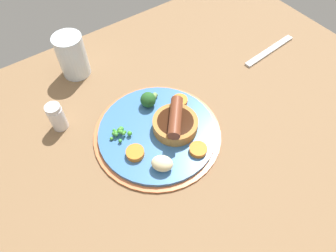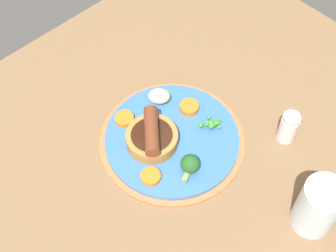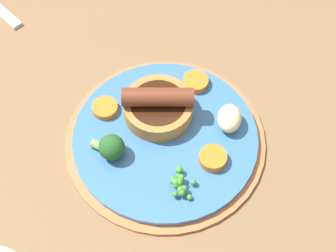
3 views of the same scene
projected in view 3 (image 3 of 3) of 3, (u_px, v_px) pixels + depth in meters
dining_table at (140, 121)px, 80.16cm from camera, size 110.00×80.00×3.00cm
dinner_plate at (166, 139)px, 76.20cm from camera, size 27.27×27.27×1.40cm
sausage_pudding at (158, 106)px, 75.84cm from camera, size 9.52×9.52×5.13cm
pea_pile at (179, 183)px, 70.51cm from camera, size 4.47×3.65×1.84cm
broccoli_floret_near at (111, 147)px, 72.61cm from camera, size 4.79×3.51×3.46cm
potato_chunk_0 at (229, 118)px, 75.18cm from camera, size 5.30×5.31×2.99cm
carrot_slice_0 at (213, 158)px, 72.90cm from camera, size 3.93×3.93×1.26cm
carrot_slice_2 at (105, 108)px, 77.29cm from camera, size 4.71×4.71×0.97cm
carrot_slice_6 at (196, 82)px, 79.63cm from camera, size 4.55×4.55×1.09cm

